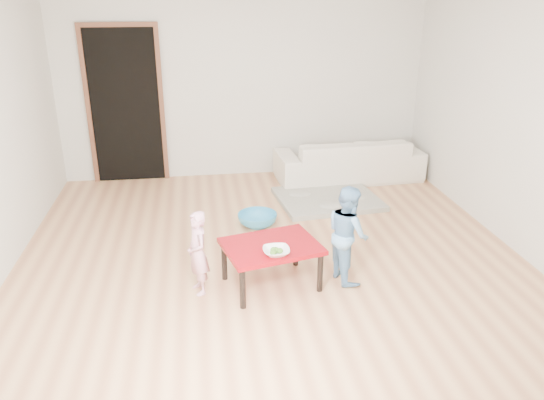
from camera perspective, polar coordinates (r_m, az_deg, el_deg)
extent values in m
cube|color=#B7774E|center=(5.45, -0.30, -5.57)|extent=(5.00, 5.00, 0.01)
cube|color=silver|center=(7.42, -3.06, 12.44)|extent=(5.00, 0.02, 2.60)
cube|color=silver|center=(5.87, 24.88, 7.94)|extent=(0.02, 5.00, 2.60)
imported|color=silver|center=(7.49, 8.23, 4.39)|extent=(2.04, 0.90, 0.58)
cube|color=#CF5817|center=(7.26, 7.06, 5.12)|extent=(0.49, 0.45, 0.11)
imported|color=white|center=(4.50, 0.47, -5.56)|extent=(0.23, 0.23, 0.06)
imported|color=#E1668A|center=(4.65, -7.99, -5.67)|extent=(0.26, 0.32, 0.76)
imported|color=#5799C9|center=(4.83, 8.16, -3.60)|extent=(0.42, 0.50, 0.90)
imported|color=#3291C0|center=(6.01, -1.58, -2.11)|extent=(0.44, 0.44, 0.14)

